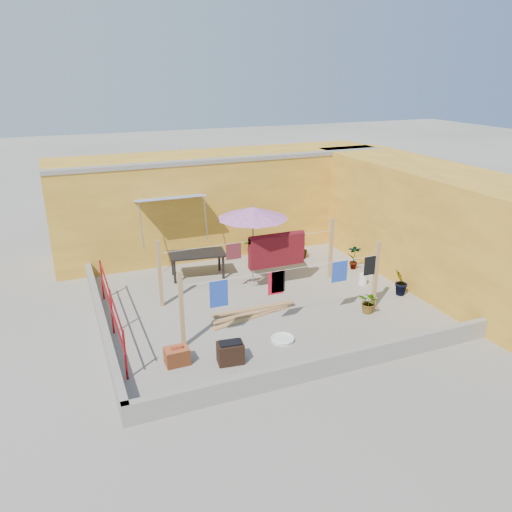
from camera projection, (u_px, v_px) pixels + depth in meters
name	position (u px, v px, depth m)	size (l,w,h in m)	color
ground	(262.00, 302.00, 13.18)	(80.00, 80.00, 0.00)	#9E998E
wall_back	(222.00, 201.00, 16.86)	(11.00, 3.27, 3.21)	gold
wall_right	(427.00, 222.00, 14.48)	(2.40, 9.00, 3.20)	gold
parapet_front	(332.00, 364.00, 10.01)	(8.30, 0.16, 0.44)	gray
parapet_left	(102.00, 323.00, 11.65)	(0.16, 7.30, 0.44)	gray
red_railing	(111.00, 305.00, 11.38)	(0.05, 4.20, 1.10)	#A01019
clothesline_rig	(276.00, 255.00, 13.48)	(5.09, 2.35, 1.80)	tan
patio_umbrella	(253.00, 213.00, 13.55)	(2.37, 2.37, 2.34)	gray
outdoor_table	(197.00, 255.00, 14.55)	(1.70, 1.02, 0.75)	black
brick_stack	(177.00, 356.00, 10.36)	(0.50, 0.37, 0.43)	#AA4F27
lumber_pile	(253.00, 313.00, 12.44)	(2.34, 0.64, 0.14)	tan
brazier	(230.00, 352.00, 10.39)	(0.58, 0.42, 0.49)	black
white_basin	(283.00, 339.00, 11.28)	(0.54, 0.54, 0.09)	silver
water_jug_a	(363.00, 279.00, 14.21)	(0.23, 0.23, 0.37)	silver
water_jug_b	(368.00, 269.00, 14.96)	(0.23, 0.23, 0.36)	silver
green_hose	(285.00, 252.00, 16.73)	(0.48, 0.48, 0.07)	#176A21
plant_back_a	(254.00, 247.00, 16.20)	(0.66, 0.57, 0.73)	#1E5418
plant_back_b	(302.00, 248.00, 16.14)	(0.37, 0.37, 0.67)	#1E5418
plant_right_a	(354.00, 257.00, 15.24)	(0.42, 0.28, 0.79)	#1E5418
plant_right_b	(401.00, 282.00, 13.45)	(0.42, 0.34, 0.76)	#1E5418
plant_right_c	(369.00, 302.00, 12.51)	(0.52, 0.45, 0.58)	#1E5418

